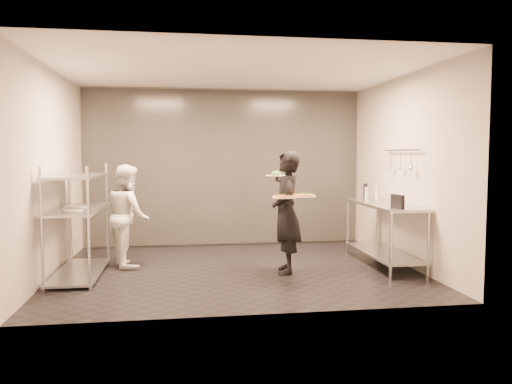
{
  "coord_description": "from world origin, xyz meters",
  "views": [
    {
      "loc": [
        -0.77,
        -6.94,
        1.65
      ],
      "look_at": [
        0.28,
        0.08,
        1.1
      ],
      "focal_mm": 35.0,
      "sensor_mm": 36.0,
      "label": 1
    }
  ],
  "objects": [
    {
      "name": "pass_rack",
      "position": [
        -2.15,
        -0.0,
        0.77
      ],
      "size": [
        0.6,
        1.6,
        1.5
      ],
      "color": "#BABCC2",
      "rests_on": "ground"
    },
    {
      "name": "waiter",
      "position": [
        0.66,
        -0.26,
        0.84
      ],
      "size": [
        0.48,
        0.66,
        1.68
      ],
      "primitive_type": "imported",
      "rotation": [
        0.0,
        0.0,
        -1.7
      ],
      "color": "black",
      "rests_on": "ground"
    },
    {
      "name": "bottle_clear",
      "position": [
        2.28,
        0.53,
        1.03
      ],
      "size": [
        0.07,
        0.07,
        0.22
      ],
      "primitive_type": "cylinder",
      "color": "#99A799",
      "rests_on": "prep_counter"
    },
    {
      "name": "room_shell",
      "position": [
        0.0,
        1.18,
        1.4
      ],
      "size": [
        5.0,
        4.0,
        2.8
      ],
      "color": "black",
      "rests_on": "ground"
    },
    {
      "name": "salad_plate",
      "position": [
        0.57,
        0.08,
        1.35
      ],
      "size": [
        0.29,
        0.29,
        0.07
      ],
      "color": "white",
      "rests_on": "waiter"
    },
    {
      "name": "utensil_rail",
      "position": [
        2.43,
        -0.0,
        1.55
      ],
      "size": [
        0.07,
        1.2,
        0.31
      ],
      "color": "#BABCC2",
      "rests_on": "room_shell"
    },
    {
      "name": "pizza_plate_far",
      "position": [
        0.83,
        -0.52,
        1.09
      ],
      "size": [
        0.33,
        0.33,
        0.05
      ],
      "color": "white",
      "rests_on": "waiter"
    },
    {
      "name": "pos_monitor",
      "position": [
        2.06,
        -0.72,
        1.01
      ],
      "size": [
        0.09,
        0.27,
        0.19
      ],
      "primitive_type": "cube",
      "rotation": [
        0.0,
        0.0,
        0.14
      ],
      "color": "black",
      "rests_on": "prep_counter"
    },
    {
      "name": "bottle_dark",
      "position": [
        2.19,
        0.8,
        1.04
      ],
      "size": [
        0.07,
        0.07,
        0.24
      ],
      "primitive_type": "cylinder",
      "color": "black",
      "rests_on": "prep_counter"
    },
    {
      "name": "pizza_plate_near",
      "position": [
        0.58,
        -0.49,
        1.08
      ],
      "size": [
        0.34,
        0.34,
        0.05
      ],
      "color": "white",
      "rests_on": "waiter"
    },
    {
      "name": "bottle_green",
      "position": [
        2.06,
        0.4,
        1.03
      ],
      "size": [
        0.06,
        0.06,
        0.21
      ],
      "primitive_type": "cylinder",
      "color": "#99A799",
      "rests_on": "prep_counter"
    },
    {
      "name": "prep_counter",
      "position": [
        2.18,
        0.0,
        0.63
      ],
      "size": [
        0.6,
        1.8,
        0.92
      ],
      "color": "#BABCC2",
      "rests_on": "ground"
    },
    {
      "name": "chef",
      "position": [
        -1.55,
        0.5,
        0.75
      ],
      "size": [
        0.76,
        0.86,
        1.49
      ],
      "primitive_type": "imported",
      "rotation": [
        0.0,
        0.0,
        1.88
      ],
      "color": "white",
      "rests_on": "ground"
    }
  ]
}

